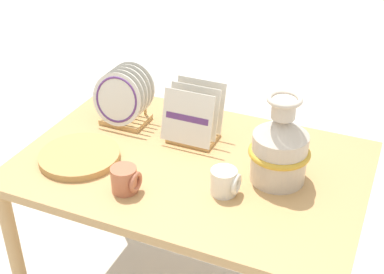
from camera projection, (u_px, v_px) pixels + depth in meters
display_table at (192, 180)px, 2.05m from camera, size 1.28×0.86×0.73m
ceramic_vase at (280, 147)px, 1.84m from camera, size 0.22×0.22×0.33m
dish_rack_round_plates at (123, 100)px, 2.21m from camera, size 0.22×0.19×0.24m
dish_rack_square_plates at (193, 121)px, 2.10m from camera, size 0.21×0.18×0.23m
wicker_charger_stack at (79, 156)px, 2.01m from camera, size 0.31×0.31×0.03m
mug_terracotta_glaze at (125, 180)px, 1.83m from camera, size 0.10×0.09×0.09m
mug_cream_glaze at (225, 182)px, 1.82m from camera, size 0.10×0.09×0.09m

